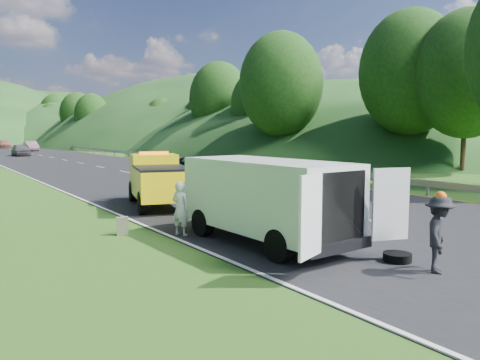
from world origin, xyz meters
TOP-DOWN VIEW (x-y plane):
  - ground at (0.00, 0.00)m, footprint 320.00×320.00m
  - road_surface at (3.00, 40.00)m, footprint 14.00×200.00m
  - guardrail at (10.30, 52.50)m, footprint 0.06×140.00m
  - tree_line_right at (23.00, 60.00)m, footprint 14.00×140.00m
  - tow_truck at (-1.82, 5.48)m, footprint 3.28×5.57m
  - white_van at (-2.08, -2.06)m, footprint 3.62×6.66m
  - woman at (-3.57, 0.03)m, footprint 0.65×0.72m
  - child at (-2.55, 0.48)m, footprint 0.62×0.58m
  - worker at (-0.60, -6.55)m, footprint 1.29×1.13m
  - suitcase at (-4.98, 1.12)m, footprint 0.38×0.29m
  - spare_tire at (-0.59, -5.47)m, footprint 0.68×0.68m
  - passing_suv at (4.20, 12.41)m, footprint 3.28×6.02m
  - dist_car_a at (0.60, 51.76)m, footprint 1.80×4.47m
  - dist_car_b at (4.47, 66.13)m, footprint 1.63×4.68m
  - dist_car_c at (3.20, 83.20)m, footprint 2.01×4.95m

SIDE VIEW (x-z plane):
  - ground at x=0.00m, z-range 0.00..0.00m
  - guardrail at x=10.30m, z-range -0.76..0.76m
  - tree_line_right at x=23.00m, z-range -7.00..7.00m
  - woman at x=-3.57m, z-range -0.81..0.81m
  - child at x=-2.55m, z-range -0.50..0.50m
  - worker at x=-0.60m, z-range -0.86..0.86m
  - spare_tire at x=-0.59m, z-range -0.10..0.10m
  - passing_suv at x=4.20m, z-range -0.80..0.80m
  - dist_car_a at x=0.60m, z-range -0.76..0.76m
  - dist_car_b at x=4.47m, z-range -0.77..0.77m
  - dist_car_c at x=3.20m, z-range -0.72..0.72m
  - road_surface at x=3.00m, z-range 0.00..0.02m
  - suitcase at x=-4.98m, z-range 0.00..0.55m
  - tow_truck at x=-1.82m, z-range -0.02..2.23m
  - white_van at x=-2.08m, z-range 0.15..2.50m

